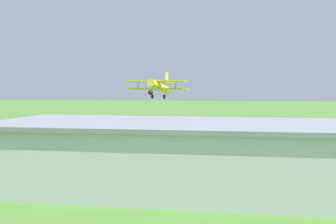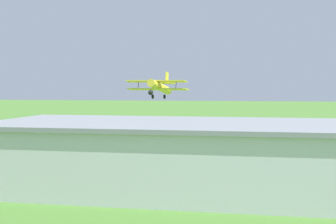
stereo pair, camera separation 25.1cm
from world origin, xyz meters
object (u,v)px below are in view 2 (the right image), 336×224
hangar (173,156)px  car_green (57,155)px  person_by_parked_cars (179,152)px  car_blue (5,153)px  person_crossing_taxiway (147,150)px  biplane (159,87)px  car_silver (320,161)px

hangar → car_green: 20.40m
car_green → person_by_parked_cars: car_green is taller
hangar → car_blue: size_ratio=7.13×
person_crossing_taxiway → biplane: bearing=-83.7°
hangar → car_green: size_ratio=6.67×
biplane → person_crossing_taxiway: 17.89m
biplane → person_by_parked_cars: (-5.78, 17.17, -7.56)m
car_blue → person_by_parked_cars: bearing=-166.2°
biplane → car_green: bearing=72.3°
biplane → car_blue: biplane is taller
hangar → person_by_parked_cars: bearing=-82.3°
car_blue → biplane: bearing=-122.0°
car_silver → person_by_parked_cars: size_ratio=2.80×
biplane → person_crossing_taxiway: bearing=96.3°
car_blue → car_silver: bearing=-179.7°
hangar → person_crossing_taxiway: bearing=-71.6°
hangar → biplane: biplane is taller
car_green → person_crossing_taxiway: size_ratio=2.65×
car_silver → person_by_parked_cars: 16.28m
biplane → car_silver: 31.44m
hangar → car_silver: size_ratio=6.82×
hangar → car_blue: hangar is taller
car_green → car_blue: (6.55, -0.48, -0.02)m
car_silver → car_green: 28.59m
car_silver → person_crossing_taxiway: 20.40m
car_green → person_crossing_taxiway: (-8.97, -6.29, 0.03)m
hangar → car_blue: (21.99, -13.68, -1.99)m
person_crossing_taxiway → hangar: bearing=108.4°
car_green → person_by_parked_cars: (-12.96, -5.27, -0.04)m
car_silver → car_blue: size_ratio=1.05×
person_crossing_taxiway → car_blue: bearing=20.5°
biplane → hangar: bearing=103.1°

